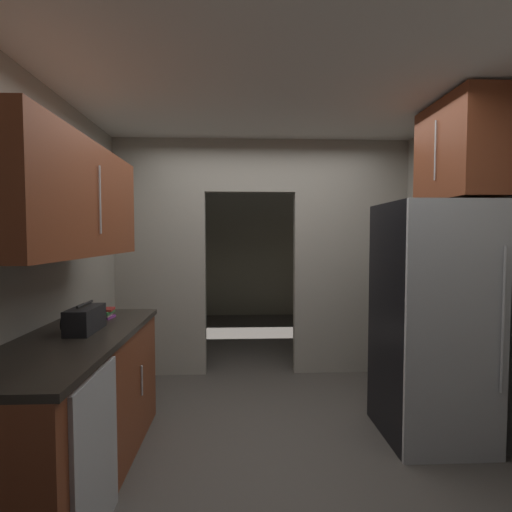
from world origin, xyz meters
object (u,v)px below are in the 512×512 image
(refrigerator, at_px, (431,321))
(boombox, at_px, (85,319))
(book_stack, at_px, (104,313))
(dishwasher, at_px, (97,457))

(refrigerator, relative_size, boombox, 5.20)
(refrigerator, xyz_separation_m, book_stack, (-2.48, 0.10, 0.06))
(refrigerator, bearing_deg, boombox, -172.89)
(boombox, bearing_deg, book_stack, 92.48)
(refrigerator, xyz_separation_m, boombox, (-2.46, -0.31, 0.10))
(refrigerator, relative_size, book_stack, 10.64)
(refrigerator, distance_m, dishwasher, 2.40)
(dishwasher, bearing_deg, refrigerator, 22.92)
(boombox, xyz_separation_m, book_stack, (-0.02, 0.40, -0.04))
(refrigerator, relative_size, dishwasher, 2.09)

